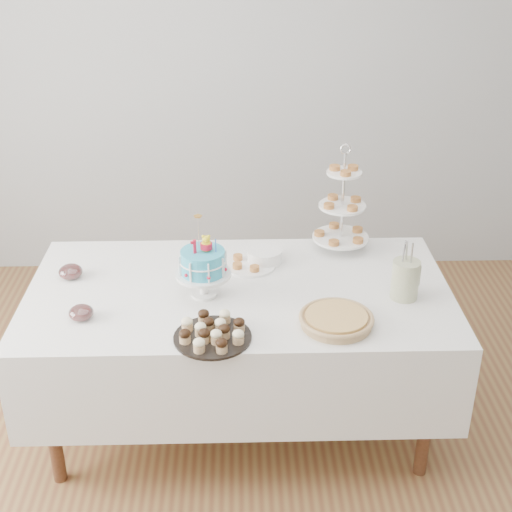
{
  "coord_description": "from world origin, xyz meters",
  "views": [
    {
      "loc": [
        0.0,
        -2.5,
        2.39
      ],
      "look_at": [
        0.08,
        0.3,
        0.94
      ],
      "focal_mm": 50.0,
      "sensor_mm": 36.0,
      "label": 1
    }
  ],
  "objects_px": {
    "cupcake_tray": "(212,331)",
    "birthday_cake": "(203,275)",
    "pie": "(336,319)",
    "utensil_pitcher": "(405,278)",
    "jam_bowl_a": "(81,313)",
    "plate_stack": "(265,256)",
    "tiered_stand": "(342,206)",
    "jam_bowl_b": "(71,272)",
    "pastry_plate": "(250,263)",
    "table": "(239,331)"
  },
  "relations": [
    {
      "from": "cupcake_tray",
      "to": "birthday_cake",
      "type": "bearing_deg",
      "value": 97.72
    },
    {
      "from": "birthday_cake",
      "to": "pie",
      "type": "distance_m",
      "value": 0.62
    },
    {
      "from": "birthday_cake",
      "to": "utensil_pitcher",
      "type": "bearing_deg",
      "value": -18.58
    },
    {
      "from": "pie",
      "to": "jam_bowl_a",
      "type": "distance_m",
      "value": 1.07
    },
    {
      "from": "plate_stack",
      "to": "pie",
      "type": "bearing_deg",
      "value": -64.38
    },
    {
      "from": "tiered_stand",
      "to": "jam_bowl_b",
      "type": "relative_size",
      "value": 4.96
    },
    {
      "from": "jam_bowl_a",
      "to": "utensil_pitcher",
      "type": "distance_m",
      "value": 1.41
    },
    {
      "from": "birthday_cake",
      "to": "jam_bowl_b",
      "type": "bearing_deg",
      "value": 147.92
    },
    {
      "from": "utensil_pitcher",
      "to": "pie",
      "type": "bearing_deg",
      "value": -153.47
    },
    {
      "from": "jam_bowl_a",
      "to": "jam_bowl_b",
      "type": "height_order",
      "value": "jam_bowl_b"
    },
    {
      "from": "plate_stack",
      "to": "jam_bowl_a",
      "type": "relative_size",
      "value": 1.62
    },
    {
      "from": "utensil_pitcher",
      "to": "jam_bowl_b",
      "type": "bearing_deg",
      "value": 164.48
    },
    {
      "from": "pastry_plate",
      "to": "pie",
      "type": "bearing_deg",
      "value": -56.78
    },
    {
      "from": "tiered_stand",
      "to": "jam_bowl_a",
      "type": "bearing_deg",
      "value": -151.69
    },
    {
      "from": "jam_bowl_a",
      "to": "plate_stack",
      "type": "bearing_deg",
      "value": 31.98
    },
    {
      "from": "tiered_stand",
      "to": "pie",
      "type": "bearing_deg",
      "value": -98.77
    },
    {
      "from": "jam_bowl_a",
      "to": "jam_bowl_b",
      "type": "xyz_separation_m",
      "value": [
        -0.12,
        0.36,
        0.0
      ]
    },
    {
      "from": "birthday_cake",
      "to": "plate_stack",
      "type": "distance_m",
      "value": 0.43
    },
    {
      "from": "table",
      "to": "pastry_plate",
      "type": "height_order",
      "value": "pastry_plate"
    },
    {
      "from": "cupcake_tray",
      "to": "utensil_pitcher",
      "type": "height_order",
      "value": "utensil_pitcher"
    },
    {
      "from": "birthday_cake",
      "to": "jam_bowl_b",
      "type": "relative_size",
      "value": 3.43
    },
    {
      "from": "cupcake_tray",
      "to": "jam_bowl_b",
      "type": "relative_size",
      "value": 2.87
    },
    {
      "from": "birthday_cake",
      "to": "tiered_stand",
      "type": "relative_size",
      "value": 0.69
    },
    {
      "from": "pastry_plate",
      "to": "table",
      "type": "bearing_deg",
      "value": -104.16
    },
    {
      "from": "pie",
      "to": "pastry_plate",
      "type": "height_order",
      "value": "pie"
    },
    {
      "from": "pastry_plate",
      "to": "utensil_pitcher",
      "type": "distance_m",
      "value": 0.75
    },
    {
      "from": "jam_bowl_b",
      "to": "utensil_pitcher",
      "type": "bearing_deg",
      "value": -8.28
    },
    {
      "from": "jam_bowl_b",
      "to": "utensil_pitcher",
      "type": "relative_size",
      "value": 0.41
    },
    {
      "from": "plate_stack",
      "to": "jam_bowl_a",
      "type": "height_order",
      "value": "plate_stack"
    },
    {
      "from": "birthday_cake",
      "to": "pie",
      "type": "bearing_deg",
      "value": -40.99
    },
    {
      "from": "pie",
      "to": "plate_stack",
      "type": "height_order",
      "value": "plate_stack"
    },
    {
      "from": "cupcake_tray",
      "to": "jam_bowl_a",
      "type": "height_order",
      "value": "cupcake_tray"
    },
    {
      "from": "jam_bowl_b",
      "to": "table",
      "type": "bearing_deg",
      "value": -9.2
    },
    {
      "from": "birthday_cake",
      "to": "utensil_pitcher",
      "type": "height_order",
      "value": "birthday_cake"
    },
    {
      "from": "cupcake_tray",
      "to": "pastry_plate",
      "type": "bearing_deg",
      "value": 75.17
    },
    {
      "from": "table",
      "to": "utensil_pitcher",
      "type": "relative_size",
      "value": 7.06
    },
    {
      "from": "tiered_stand",
      "to": "plate_stack",
      "type": "bearing_deg",
      "value": -160.08
    },
    {
      "from": "jam_bowl_b",
      "to": "utensil_pitcher",
      "type": "xyz_separation_m",
      "value": [
        1.51,
        -0.22,
        0.07
      ]
    },
    {
      "from": "tiered_stand",
      "to": "jam_bowl_a",
      "type": "height_order",
      "value": "tiered_stand"
    },
    {
      "from": "pastry_plate",
      "to": "utensil_pitcher",
      "type": "xyz_separation_m",
      "value": [
        0.68,
        -0.31,
        0.08
      ]
    },
    {
      "from": "table",
      "to": "birthday_cake",
      "type": "bearing_deg",
      "value": -160.81
    },
    {
      "from": "table",
      "to": "cupcake_tray",
      "type": "relative_size",
      "value": 6.04
    },
    {
      "from": "birthday_cake",
      "to": "tiered_stand",
      "type": "height_order",
      "value": "tiered_stand"
    },
    {
      "from": "cupcake_tray",
      "to": "plate_stack",
      "type": "relative_size",
      "value": 1.87
    },
    {
      "from": "table",
      "to": "utensil_pitcher",
      "type": "bearing_deg",
      "value": -7.28
    },
    {
      "from": "birthday_cake",
      "to": "cupcake_tray",
      "type": "relative_size",
      "value": 1.2
    },
    {
      "from": "cupcake_tray",
      "to": "jam_bowl_a",
      "type": "bearing_deg",
      "value": 163.63
    },
    {
      "from": "plate_stack",
      "to": "jam_bowl_b",
      "type": "distance_m",
      "value": 0.92
    },
    {
      "from": "cupcake_tray",
      "to": "pie",
      "type": "distance_m",
      "value": 0.52
    },
    {
      "from": "plate_stack",
      "to": "pastry_plate",
      "type": "xyz_separation_m",
      "value": [
        -0.07,
        -0.04,
        -0.02
      ]
    }
  ]
}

